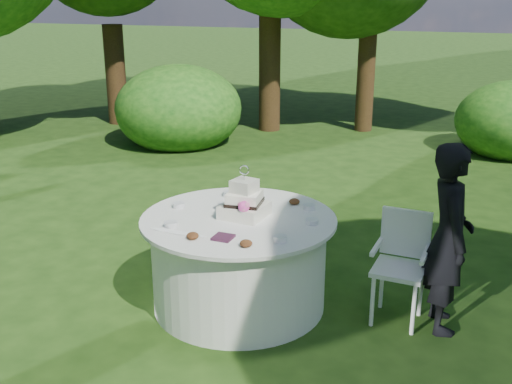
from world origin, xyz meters
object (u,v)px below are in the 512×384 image
(napkins, at_px, (223,237))
(chair, at_px, (402,257))
(cake, at_px, (244,203))
(guest, at_px, (448,238))
(table, at_px, (239,261))

(napkins, height_order, chair, chair)
(chair, bearing_deg, cake, -168.18)
(cake, bearing_deg, guest, 8.98)
(table, bearing_deg, chair, 12.99)
(table, distance_m, cake, 0.50)
(table, relative_size, chair, 1.79)
(cake, bearing_deg, table, -137.10)
(guest, bearing_deg, napkins, 98.47)
(cake, xyz_separation_m, chair, (1.22, 0.25, -0.37))
(cake, relative_size, chair, 0.49)
(guest, relative_size, chair, 1.67)
(guest, bearing_deg, cake, 82.00)
(guest, height_order, cake, guest)
(chair, bearing_deg, table, -167.01)
(table, bearing_deg, cake, 42.90)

